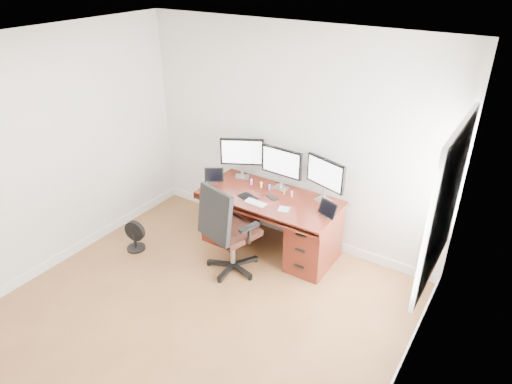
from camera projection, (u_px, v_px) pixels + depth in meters
The scene contains 20 objects.
ground at pixel (173, 338), 4.47m from camera, with size 4.50×4.50×0.00m, color brown.
back_wall at pixel (290, 138), 5.50m from camera, with size 4.00×0.10×2.70m, color silver.
right_wall at pixel (398, 301), 2.96m from camera, with size 0.10×4.50×2.70m.
desk at pixel (270, 220), 5.64m from camera, with size 1.70×0.80×0.75m.
office_chair at pixel (229, 244), 5.24m from camera, with size 0.73×0.73×1.13m.
floor_fan at pixel (134, 236), 5.70m from camera, with size 0.28×0.23×0.40m.
monitor_left at pixel (242, 153), 5.77m from camera, with size 0.50×0.29×0.53m.
monitor_center at pixel (282, 163), 5.49m from camera, with size 0.55×0.15×0.53m.
monitor_right at pixel (325, 175), 5.22m from camera, with size 0.53×0.20×0.53m.
tablet_left at pixel (214, 176), 5.76m from camera, with size 0.24×0.19×0.19m.
tablet_right at pixel (327, 210), 5.01m from camera, with size 0.25×0.15×0.19m.
keyboard at pixel (255, 203), 5.31m from camera, with size 0.26×0.11×0.01m, color white.
trackpad at pixel (284, 209), 5.18m from camera, with size 0.13×0.13×0.01m, color silver.
drawing_tablet at pixel (248, 197), 5.43m from camera, with size 0.23×0.15×0.01m, color black.
phone at pixel (272, 198), 5.43m from camera, with size 0.14×0.07×0.01m, color black.
figurine_purple at pixel (251, 181), 5.71m from camera, with size 0.03×0.03×0.08m.
figurine_yellow at pixel (261, 184), 5.64m from camera, with size 0.03×0.03×0.08m.
figurine_blue at pixel (269, 187), 5.59m from camera, with size 0.03×0.03×0.08m.
figurine_brown at pixel (284, 191), 5.49m from camera, with size 0.03×0.03×0.08m.
figurine_pink at pixel (292, 193), 5.44m from camera, with size 0.03×0.03×0.08m.
Camera 1 is at (2.45, -2.31, 3.37)m, focal length 32.00 mm.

